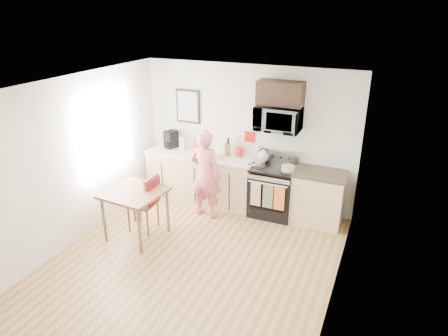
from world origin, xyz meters
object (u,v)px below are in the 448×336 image
at_px(dining_table, 135,197).
at_px(cake, 288,169).
at_px(range, 273,192).
at_px(microwave, 278,119).
at_px(person, 206,174).
at_px(chair, 149,196).

xyz_separation_m(dining_table, cake, (2.07, 1.50, 0.25)).
relative_size(range, microwave, 1.53).
distance_m(microwave, dining_table, 2.69).
bearing_deg(cake, range, 157.26).
bearing_deg(cake, person, -163.21).
bearing_deg(chair, microwave, 37.31).
relative_size(dining_table, cake, 3.07).
bearing_deg(microwave, range, -89.94).
bearing_deg(person, dining_table, 60.89).
height_order(range, dining_table, range).
bearing_deg(dining_table, cake, 35.83).
distance_m(range, chair, 2.18).
relative_size(person, chair, 1.63).
relative_size(microwave, cake, 2.68).
distance_m(person, cake, 1.42).
xyz_separation_m(range, dining_table, (-1.79, -1.62, 0.28)).
height_order(chair, cake, cake).
height_order(microwave, chair, microwave).
relative_size(range, cake, 4.09).
bearing_deg(microwave, person, -149.58).
relative_size(person, cake, 5.67).
bearing_deg(chair, range, 35.22).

